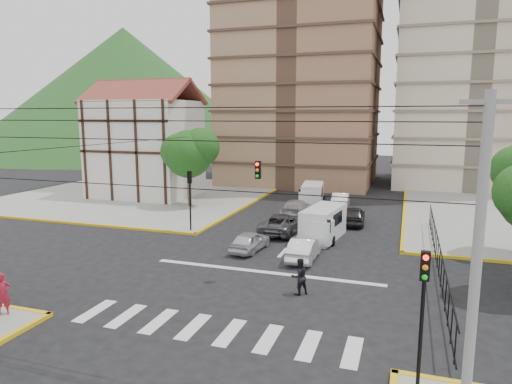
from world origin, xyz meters
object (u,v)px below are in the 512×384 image
at_px(traffic_light_se, 423,297).
at_px(pedestrian_sw_corner, 2,294).
at_px(car_silver_front_left, 250,241).
at_px(van_right_lane, 323,224).
at_px(car_white_front_right, 305,248).
at_px(traffic_light_nw, 190,191).
at_px(pedestrian_crosswalk, 299,276).
at_px(van_left_lane, 312,195).

height_order(traffic_light_se, pedestrian_sw_corner, traffic_light_se).
distance_m(traffic_light_se, car_silver_front_left, 16.17).
relative_size(van_right_lane, car_white_front_right, 1.26).
height_order(traffic_light_nw, van_right_lane, traffic_light_nw).
xyz_separation_m(car_white_front_right, pedestrian_sw_corner, (-10.40, -11.92, 0.38)).
height_order(traffic_light_nw, car_white_front_right, traffic_light_nw).
bearing_deg(pedestrian_crosswalk, van_right_lane, -128.46).
bearing_deg(traffic_light_se, van_left_lane, 107.88).
distance_m(traffic_light_nw, car_white_front_right, 10.35).
relative_size(van_right_lane, pedestrian_crosswalk, 2.89).
bearing_deg(traffic_light_nw, car_white_front_right, -21.34).
relative_size(traffic_light_nw, van_left_lane, 0.91).
height_order(van_right_lane, car_white_front_right, van_right_lane).
bearing_deg(car_white_front_right, pedestrian_crosswalk, 100.05).
bearing_deg(car_silver_front_left, traffic_light_nw, -22.25).
bearing_deg(pedestrian_sw_corner, van_left_lane, 32.55).
xyz_separation_m(car_silver_front_left, pedestrian_sw_corner, (-6.73, -12.52, 0.42)).
xyz_separation_m(traffic_light_nw, car_silver_front_left, (5.69, -3.06, -2.48)).
xyz_separation_m(van_left_lane, pedestrian_sw_corner, (-7.51, -28.26, 0.04)).
bearing_deg(traffic_light_nw, pedestrian_crosswalk, -41.35).
relative_size(traffic_light_se, van_right_lane, 0.85).
bearing_deg(van_left_lane, car_white_front_right, -86.80).
height_order(traffic_light_se, van_left_lane, traffic_light_se).
bearing_deg(van_left_lane, traffic_light_nw, -123.88).
xyz_separation_m(traffic_light_se, car_white_front_right, (-6.23, 11.94, -2.44)).
distance_m(traffic_light_se, pedestrian_crosswalk, 8.70).
bearing_deg(pedestrian_crosswalk, traffic_light_nw, -83.77).
distance_m(van_left_lane, pedestrian_sw_corner, 29.24).
bearing_deg(car_white_front_right, van_left_lane, -79.72).
relative_size(van_left_lane, pedestrian_crosswalk, 2.72).
height_order(car_silver_front_left, pedestrian_sw_corner, pedestrian_sw_corner).
height_order(van_left_lane, car_white_front_right, van_left_lane).
distance_m(traffic_light_se, car_white_front_right, 13.69).
bearing_deg(car_white_front_right, car_silver_front_left, -8.97).
xyz_separation_m(traffic_light_se, van_right_lane, (-6.00, 16.63, -2.03)).
height_order(traffic_light_nw, van_left_lane, traffic_light_nw).
bearing_deg(van_left_lane, pedestrian_crosswalk, -86.85).
bearing_deg(pedestrian_crosswalk, car_silver_front_left, -94.92).
bearing_deg(traffic_light_se, car_silver_front_left, 128.31).
xyz_separation_m(van_right_lane, pedestrian_sw_corner, (-10.63, -16.61, -0.02)).
relative_size(traffic_light_se, pedestrian_sw_corner, 2.42).
bearing_deg(van_left_lane, traffic_light_se, -78.95).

